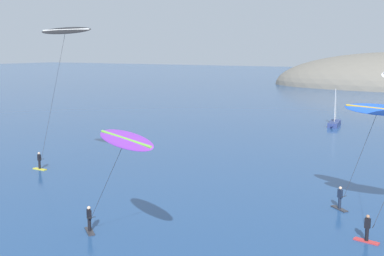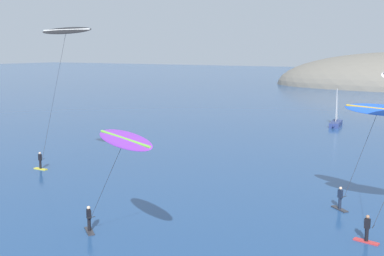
{
  "view_description": "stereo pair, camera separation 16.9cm",
  "coord_description": "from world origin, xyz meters",
  "px_view_note": "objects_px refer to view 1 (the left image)",
  "views": [
    {
      "loc": [
        24.6,
        -10.04,
        11.52
      ],
      "look_at": [
        7.53,
        19.28,
        5.95
      ],
      "focal_mm": 45.0,
      "sensor_mm": 36.0,
      "label": 1
    },
    {
      "loc": [
        24.74,
        -9.95,
        11.52
      ],
      "look_at": [
        7.53,
        19.28,
        5.95
      ],
      "focal_mm": 45.0,
      "sensor_mm": 36.0,
      "label": 2
    }
  ],
  "objects_px": {
    "kitesurfer_blue": "(374,119)",
    "kitesurfer_black": "(63,41)",
    "sailboat_near": "(334,122)",
    "kitesurfer_purple": "(121,148)"
  },
  "relations": [
    {
      "from": "kitesurfer_blue",
      "to": "kitesurfer_black",
      "type": "bearing_deg",
      "value": -175.32
    },
    {
      "from": "sailboat_near",
      "to": "kitesurfer_purple",
      "type": "distance_m",
      "value": 53.26
    },
    {
      "from": "kitesurfer_purple",
      "to": "kitesurfer_black",
      "type": "bearing_deg",
      "value": 143.27
    },
    {
      "from": "kitesurfer_blue",
      "to": "kitesurfer_black",
      "type": "height_order",
      "value": "kitesurfer_black"
    },
    {
      "from": "sailboat_near",
      "to": "kitesurfer_blue",
      "type": "bearing_deg",
      "value": -72.92
    },
    {
      "from": "kitesurfer_purple",
      "to": "kitesurfer_black",
      "type": "distance_m",
      "value": 20.02
    },
    {
      "from": "kitesurfer_purple",
      "to": "kitesurfer_black",
      "type": "relative_size",
      "value": 0.62
    },
    {
      "from": "sailboat_near",
      "to": "kitesurfer_purple",
      "type": "xyz_separation_m",
      "value": [
        1.54,
        -52.93,
        5.64
      ]
    },
    {
      "from": "kitesurfer_black",
      "to": "sailboat_near",
      "type": "bearing_deg",
      "value": 71.64
    },
    {
      "from": "kitesurfer_blue",
      "to": "kitesurfer_black",
      "type": "xyz_separation_m",
      "value": [
        -25.88,
        -2.12,
        5.31
      ]
    }
  ]
}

